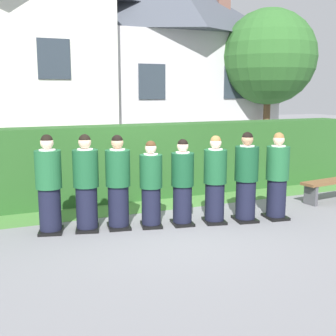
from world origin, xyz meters
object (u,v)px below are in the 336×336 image
at_px(student_front_row_1, 86,185).
at_px(student_front_row_4, 182,184).
at_px(student_front_row_3, 151,186).
at_px(student_front_row_7, 277,178).
at_px(student_front_row_0, 49,186).
at_px(student_front_row_2, 118,184).
at_px(wooden_bench, 329,186).
at_px(student_front_row_6, 246,179).
at_px(student_front_row_5, 215,182).

height_order(student_front_row_1, student_front_row_4, student_front_row_1).
bearing_deg(student_front_row_3, student_front_row_7, -11.27).
bearing_deg(student_front_row_0, student_front_row_1, -11.02).
xyz_separation_m(student_front_row_0, student_front_row_1, (0.61, -0.12, -0.00)).
bearing_deg(student_front_row_7, student_front_row_2, 168.04).
xyz_separation_m(student_front_row_4, wooden_bench, (3.65, 0.23, -0.39)).
height_order(student_front_row_3, student_front_row_4, student_front_row_4).
height_order(student_front_row_4, student_front_row_6, student_front_row_6).
height_order(student_front_row_1, wooden_bench, student_front_row_1).
bearing_deg(student_front_row_7, wooden_bench, 17.67).
relative_size(student_front_row_1, student_front_row_7, 1.02).
distance_m(student_front_row_3, student_front_row_7, 2.41).
xyz_separation_m(student_front_row_1, student_front_row_7, (3.47, -0.72, -0.02)).
relative_size(student_front_row_5, wooden_bench, 1.12).
distance_m(student_front_row_2, student_front_row_6, 2.36).
xyz_separation_m(student_front_row_3, student_front_row_6, (1.74, -0.37, 0.06)).
relative_size(student_front_row_4, wooden_bench, 1.09).
bearing_deg(student_front_row_4, student_front_row_2, 166.93).
relative_size(student_front_row_3, student_front_row_5, 0.96).
relative_size(student_front_row_2, student_front_row_4, 1.06).
relative_size(student_front_row_1, student_front_row_6, 1.01).
distance_m(student_front_row_0, student_front_row_7, 4.16).
relative_size(student_front_row_2, student_front_row_6, 0.99).
distance_m(student_front_row_3, student_front_row_6, 1.78).
relative_size(student_front_row_0, student_front_row_3, 1.09).
height_order(student_front_row_2, wooden_bench, student_front_row_2).
height_order(student_front_row_2, student_front_row_5, student_front_row_2).
height_order(student_front_row_5, student_front_row_6, student_front_row_6).
xyz_separation_m(student_front_row_1, student_front_row_5, (2.26, -0.49, -0.03)).
xyz_separation_m(student_front_row_5, wooden_bench, (3.05, 0.35, -0.42)).
height_order(student_front_row_2, student_front_row_6, student_front_row_6).
bearing_deg(student_front_row_4, student_front_row_5, -11.89).
distance_m(student_front_row_2, student_front_row_5, 1.76).
distance_m(student_front_row_5, student_front_row_7, 1.23).
height_order(student_front_row_1, student_front_row_5, student_front_row_1).
height_order(student_front_row_7, wooden_bench, student_front_row_7).
bearing_deg(student_front_row_0, student_front_row_2, -10.79).
bearing_deg(student_front_row_3, student_front_row_6, -11.96).
height_order(student_front_row_1, student_front_row_7, student_front_row_1).
distance_m(student_front_row_0, student_front_row_2, 1.17).
bearing_deg(student_front_row_6, student_front_row_3, 168.04).
distance_m(student_front_row_2, student_front_row_3, 0.58).
bearing_deg(student_front_row_7, student_front_row_1, 168.27).
distance_m(student_front_row_0, student_front_row_1, 0.62).
distance_m(student_front_row_2, student_front_row_4, 1.15).
bearing_deg(student_front_row_1, student_front_row_2, -10.52).
bearing_deg(student_front_row_2, student_front_row_3, -14.81).
height_order(student_front_row_5, wooden_bench, student_front_row_5).
xyz_separation_m(student_front_row_2, student_front_row_3, (0.56, -0.15, -0.05)).
bearing_deg(student_front_row_4, wooden_bench, 3.59).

